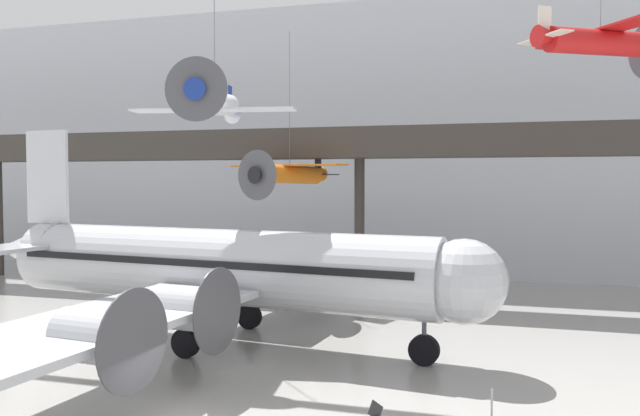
% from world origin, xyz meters
% --- Properties ---
extents(hangar_back_wall, '(140.00, 3.00, 22.27)m').
position_xyz_m(hangar_back_wall, '(0.00, 34.59, 11.14)').
color(hangar_back_wall, silver).
rests_on(hangar_back_wall, ground).
extents(mezzanine_walkway, '(110.00, 3.20, 11.26)m').
position_xyz_m(mezzanine_walkway, '(0.00, 24.18, 9.56)').
color(mezzanine_walkway, '#38332D').
rests_on(mezzanine_walkway, ground).
extents(airliner_silver_main, '(27.98, 32.01, 10.49)m').
position_xyz_m(airliner_silver_main, '(-4.05, 10.63, 3.61)').
color(airliner_silver_main, silver).
rests_on(airliner_silver_main, ground).
extents(suspended_plane_white_twin, '(8.21, 6.75, 7.36)m').
position_xyz_m(suspended_plane_white_twin, '(-4.36, 11.64, 11.52)').
color(suspended_plane_white_twin, silver).
extents(suspended_plane_orange_highwing, '(8.78, 7.51, 11.06)m').
position_xyz_m(suspended_plane_orange_highwing, '(-4.16, 22.58, 8.25)').
color(suspended_plane_orange_highwing, orange).
extents(suspended_plane_red_highwing, '(7.10, 7.74, 5.24)m').
position_xyz_m(suspended_plane_red_highwing, '(13.55, 14.62, 14.17)').
color(suspended_plane_red_highwing, red).
extents(stanchion_barrier, '(0.36, 0.36, 1.08)m').
position_xyz_m(stanchion_barrier, '(8.99, 3.94, 0.33)').
color(stanchion_barrier, '#B2B5BA').
rests_on(stanchion_barrier, ground).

